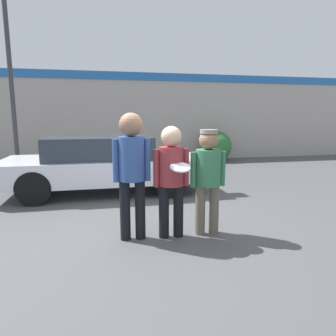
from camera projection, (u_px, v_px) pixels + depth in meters
ground_plane at (149, 231)px, 4.73m from camera, size 56.00×56.00×0.00m
storefront_building at (120, 117)px, 11.92m from camera, size 24.00×0.22×3.50m
person_left at (132, 164)px, 4.24m from camera, size 0.54×0.37×1.84m
person_middle_with_frisbee at (171, 172)px, 4.34m from camera, size 0.53×0.58×1.65m
person_right at (208, 172)px, 4.48m from camera, size 0.55×0.38×1.60m
parked_car_near at (103, 163)px, 7.11m from camera, size 4.58×1.93×1.33m
street_lamp at (18, 31)px, 7.84m from camera, size 1.57×0.35×6.57m
shrub at (216, 146)px, 12.13m from camera, size 1.22×1.22×1.22m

